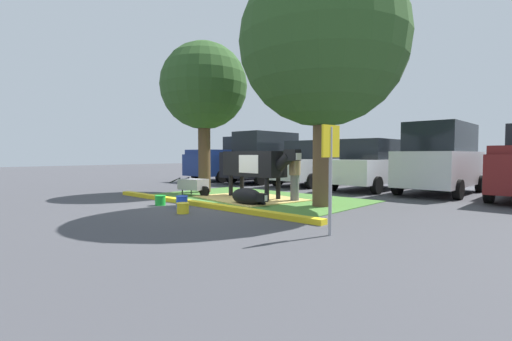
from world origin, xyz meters
TOP-DOWN VIEW (x-y plane):
  - ground_plane at (0.00, 0.00)m, footprint 80.00×80.00m
  - grass_island at (-0.27, 1.59)m, footprint 6.91×4.28m
  - curb_yellow at (-0.27, -0.70)m, footprint 8.11×0.24m
  - hay_bedding at (-0.24, 1.34)m, footprint 3.58×2.93m
  - shade_tree_left at (-2.89, 1.67)m, footprint 3.20×3.20m
  - shade_tree_right at (2.34, 1.47)m, footprint 4.48×4.48m
  - cow_holstein at (-0.14, 1.53)m, footprint 3.14×0.89m
  - calf_lying at (0.67, 0.31)m, footprint 1.31×0.52m
  - person_handler at (1.19, 1.80)m, footprint 0.34×0.45m
  - wheelbarrow at (-2.25, 0.68)m, footprint 1.62×0.77m
  - parking_sign at (4.33, -1.41)m, footprint 0.10×0.44m
  - bucket_green at (-1.10, -1.36)m, footprint 0.31×0.31m
  - bucket_blue at (-0.27, -1.23)m, footprint 0.32×0.32m
  - bucket_yellow at (0.50, -1.76)m, footprint 0.31×0.31m
  - pickup_truck_black at (-6.83, 7.03)m, footprint 2.25×5.41m
  - suv_black at (-4.28, 6.78)m, footprint 2.14×4.61m
  - sedan_silver at (-1.60, 6.94)m, footprint 2.04×4.41m
  - hatchback_white at (1.24, 6.83)m, footprint 2.04×4.41m
  - suv_dark_grey at (3.74, 7.14)m, footprint 2.14×4.61m

SIDE VIEW (x-z plane):
  - ground_plane at x=0.00m, z-range 0.00..0.00m
  - grass_island at x=-0.27m, z-range 0.00..0.02m
  - hay_bedding at x=-0.24m, z-range 0.01..0.04m
  - curb_yellow at x=-0.27m, z-range 0.00..0.12m
  - bucket_yellow at x=0.50m, z-range 0.01..0.26m
  - bucket_green at x=-1.10m, z-range 0.01..0.29m
  - bucket_blue at x=-0.27m, z-range 0.01..0.33m
  - calf_lying at x=0.67m, z-range 0.00..0.48m
  - wheelbarrow at x=-2.25m, z-range 0.07..0.70m
  - person_handler at x=1.19m, z-range 0.05..1.62m
  - sedan_silver at x=-1.60m, z-range -0.03..1.99m
  - hatchback_white at x=1.24m, z-range -0.03..1.99m
  - cow_holstein at x=-0.14m, z-range 0.33..1.89m
  - pickup_truck_black at x=-6.83m, z-range -0.10..2.32m
  - suv_black at x=-4.28m, z-range 0.01..2.53m
  - suv_dark_grey at x=3.74m, z-range 0.01..2.53m
  - parking_sign at x=4.33m, z-range 0.40..2.33m
  - shade_tree_left at x=-2.89m, z-range 1.13..6.69m
  - shade_tree_right at x=2.34m, z-range 1.06..7.71m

